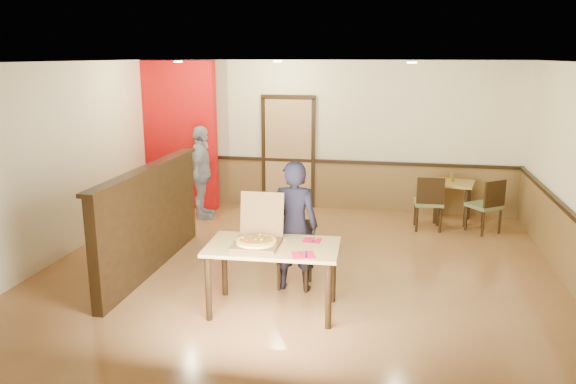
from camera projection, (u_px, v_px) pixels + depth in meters
name	position (u px, v px, depth m)	size (l,w,h in m)	color
floor	(298.00, 274.00, 7.59)	(7.00, 7.00, 0.00)	#AC7743
ceiling	(299.00, 62.00, 6.93)	(7.00, 7.00, 0.00)	black
wall_back	(330.00, 136.00, 10.60)	(7.00, 7.00, 0.00)	#FFF5C7
wall_left	(54.00, 163.00, 7.91)	(7.00, 7.00, 0.00)	#FFF5C7
wainscot_back	(329.00, 185.00, 10.79)	(7.00, 0.04, 0.90)	olive
chair_rail_back	(330.00, 161.00, 10.66)	(7.00, 0.06, 0.06)	black
back_door	(288.00, 153.00, 10.79)	(0.90, 0.06, 2.10)	tan
booth_partition	(150.00, 218.00, 7.60)	(0.20, 3.10, 1.44)	black
red_accent_panel	(175.00, 135.00, 10.66)	(1.60, 0.20, 2.78)	red
spot_a	(178.00, 62.00, 9.07)	(0.14, 0.14, 0.02)	beige
spot_b	(278.00, 61.00, 9.46)	(0.14, 0.14, 0.02)	beige
spot_c	(412.00, 63.00, 8.10)	(0.14, 0.14, 0.02)	beige
main_table	(273.00, 254.00, 6.35)	(1.52, 0.91, 0.80)	tan
diner_chair	(296.00, 250.00, 7.16)	(0.42, 0.42, 0.84)	#626D3F
side_chair_left	(429.00, 201.00, 9.39)	(0.49, 0.49, 0.94)	#626D3F
side_chair_right	(487.00, 204.00, 9.23)	(0.64, 0.64, 0.92)	#626D3F
side_table	(453.00, 192.00, 9.89)	(0.79, 0.79, 0.71)	tan
diner	(294.00, 226.00, 6.93)	(0.60, 0.40, 1.65)	black
passerby	(201.00, 172.00, 10.06)	(0.98, 0.41, 1.67)	#9B9CA3
pizza_box	(257.00, 238.00, 6.34)	(0.52, 0.61, 0.54)	brown
pizza	(256.00, 241.00, 6.29)	(0.46, 0.46, 0.03)	#EECD56
napkin_near	(303.00, 255.00, 6.00)	(0.30, 0.30, 0.01)	red
napkin_far	(312.00, 240.00, 6.48)	(0.22, 0.22, 0.01)	red
condiment	(452.00, 177.00, 9.89)	(0.06, 0.06, 0.15)	olive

